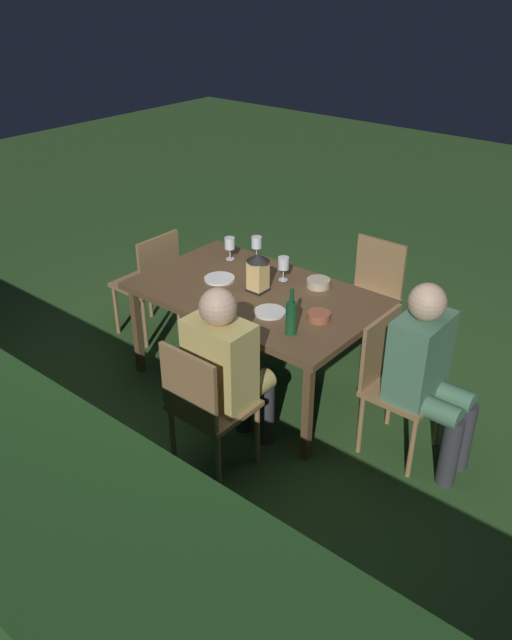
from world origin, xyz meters
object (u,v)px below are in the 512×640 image
chair_side_left_a (370,293)px  bowl_bread (319,316)px  chair_head_far (151,280)px  person_in_mustard (228,366)px  green_bottle_on_table (291,317)px  wine_glass_c (283,264)px  dining_table (256,299)px  wine_glass_a (257,243)px  wine_glass_b (230,244)px  chair_side_right_a (205,404)px  person_in_green (428,369)px  plate_a (219,279)px  chair_head_near (395,379)px  plate_b (270,312)px  bowl_olives (318,283)px  bowl_salad (259,268)px  lantern_centerpiece (258,271)px

chair_side_left_a → bowl_bread: bearing=100.5°
chair_head_far → person_in_mustard: person_in_mustard is taller
green_bottle_on_table → wine_glass_c: (0.48, -0.55, 0.01)m
dining_table → wine_glass_c: bearing=-96.3°
wine_glass_a → wine_glass_b: bearing=44.6°
chair_side_right_a → chair_side_left_a: same height
person_in_green → plate_a: person_in_green is taller
chair_head_near → bowl_bread: 0.59m
green_bottle_on_table → plate_b: size_ratio=1.45×
chair_side_right_a → green_bottle_on_table: green_bottle_on_table is taller
chair_side_left_a → wine_glass_a: wine_glass_a is taller
person_in_mustard → wine_glass_c: 1.03m
dining_table → chair_head_far: (1.06, 0.00, -0.18)m
chair_head_far → chair_side_left_a: bearing=-148.1°
bowl_olives → green_bottle_on_table: bearing=110.5°
person_in_mustard → green_bottle_on_table: bearing=-109.1°
chair_side_left_a → wine_glass_c: (0.34, 0.63, 0.36)m
chair_head_far → wine_glass_a: size_ratio=5.15×
chair_head_near → chair_side_left_a: bearing=-52.0°
bowl_bread → bowl_salad: (0.72, -0.30, 0.00)m
bowl_olives → wine_glass_b: bearing=2.6°
person_in_mustard → plate_a: 0.96m
chair_head_near → bowl_bread: bearing=5.5°
person_in_mustard → bowl_salad: size_ratio=9.13×
lantern_centerpiece → wine_glass_a: 0.54m
person_in_green → chair_side_right_a: 1.27m
lantern_centerpiece → wine_glass_b: lantern_centerpiece is taller
chair_head_far → bowl_bread: (-1.61, 0.05, 0.26)m
wine_glass_c → bowl_salad: wine_glass_c is taller
chair_side_left_a → plate_a: 1.16m
green_bottle_on_table → person_in_mustard: bearing=70.9°
person_in_green → wine_glass_c: person_in_green is taller
chair_side_right_a → plate_b: size_ratio=4.34×
person_in_green → lantern_centerpiece: (1.26, -0.02, 0.23)m
person_in_green → bowl_bread: bearing=4.0°
chair_side_right_a → dining_table: bearing=-67.6°
person_in_mustard → plate_a: size_ratio=5.42×
dining_table → wine_glass_b: 0.59m
green_bottle_on_table → wine_glass_c: size_ratio=1.72×
green_bottle_on_table → bowl_salad: (0.69, -0.54, -0.08)m
dining_table → plate_a: size_ratio=7.71×
person_in_green → plate_b: bearing=9.9°
chair_head_near → wine_glass_a: bearing=-16.9°
dining_table → person_in_green: (-1.26, 0.00, -0.03)m
person_in_green → plate_a: bearing=0.7°
chair_head_far → green_bottle_on_table: (-1.57, 0.29, 0.35)m
plate_b → bowl_salad: size_ratio=1.59×
lantern_centerpiece → bowl_olives: bearing=-131.7°
plate_b → bowl_bread: (-0.29, -0.12, 0.02)m
lantern_centerpiece → plate_b: 0.35m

